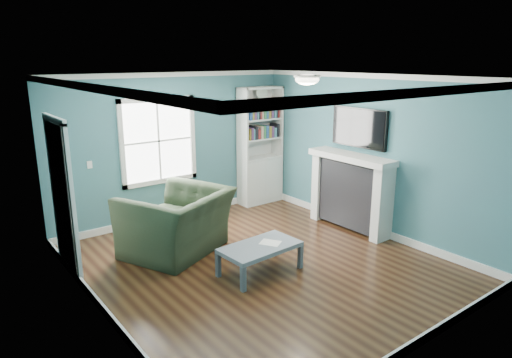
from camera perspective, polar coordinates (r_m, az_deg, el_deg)
floor at (r=6.59m, az=0.61°, el=-10.56°), size 5.00×5.00×0.00m
room_walls at (r=6.08m, az=0.65°, el=3.01°), size 5.00×5.00×5.00m
trim at (r=6.16m, az=0.64°, el=-0.13°), size 4.50×5.00×2.60m
window at (r=8.04m, az=-12.08°, el=4.67°), size 1.40×0.06×1.50m
bookshelf at (r=9.06m, az=0.50°, el=2.74°), size 0.90×0.35×2.31m
fireplace at (r=7.86m, az=11.75°, el=-1.66°), size 0.44×1.58×1.30m
tv at (r=7.72m, az=12.77°, el=6.28°), size 0.06×1.10×0.65m
door at (r=6.50m, az=-23.09°, el=-2.05°), size 0.12×0.98×2.17m
ceiling_fixture at (r=6.62m, az=6.42°, el=12.34°), size 0.38×0.38×0.15m
light_switch at (r=7.67m, az=-20.08°, el=1.68°), size 0.08×0.01×0.12m
recliner at (r=6.84m, az=-9.90°, el=-4.12°), size 1.70×1.45×1.26m
coffee_table at (r=6.22m, az=0.52°, el=-8.72°), size 1.11×0.65×0.39m
paper_sheet at (r=6.28m, az=1.81°, el=-7.96°), size 0.32×0.34×0.00m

